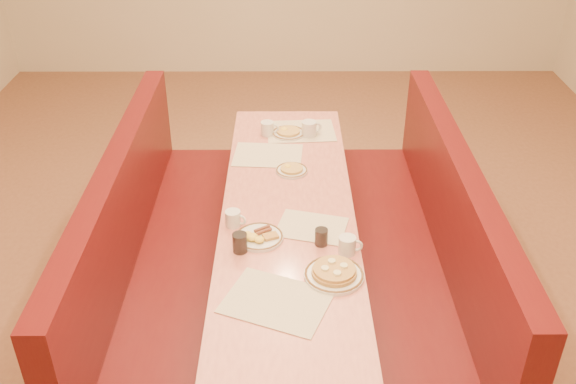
{
  "coord_description": "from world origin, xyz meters",
  "views": [
    {
      "loc": [
        -0.01,
        -2.85,
        2.6
      ],
      "look_at": [
        0.0,
        0.01,
        0.85
      ],
      "focal_mm": 40.0,
      "sensor_mm": 36.0,
      "label": 1
    }
  ],
  "objects_px": {
    "diner_table": "(288,265)",
    "coffee_mug_d": "(268,128)",
    "booth_left": "(158,267)",
    "soda_tumbler_near": "(240,243)",
    "booth_right": "(418,267)",
    "coffee_mug_c": "(310,129)",
    "soda_tumbler_mid": "(321,237)",
    "pancake_plate": "(334,273)",
    "coffee_mug_a": "(348,245)",
    "coffee_mug_b": "(234,218)",
    "eggs_plate": "(259,237)"
  },
  "relations": [
    {
      "from": "soda_tumbler_mid",
      "to": "pancake_plate",
      "type": "bearing_deg",
      "value": -79.47
    },
    {
      "from": "booth_left",
      "to": "pancake_plate",
      "type": "xyz_separation_m",
      "value": [
        0.94,
        -0.57,
        0.41
      ]
    },
    {
      "from": "coffee_mug_a",
      "to": "diner_table",
      "type": "bearing_deg",
      "value": 131.98
    },
    {
      "from": "pancake_plate",
      "to": "eggs_plate",
      "type": "relative_size",
      "value": 1.15
    },
    {
      "from": "booth_right",
      "to": "soda_tumbler_mid",
      "type": "xyz_separation_m",
      "value": [
        -0.57,
        -0.32,
        0.43
      ]
    },
    {
      "from": "eggs_plate",
      "to": "coffee_mug_a",
      "type": "xyz_separation_m",
      "value": [
        0.43,
        -0.11,
        0.03
      ]
    },
    {
      "from": "eggs_plate",
      "to": "coffee_mug_d",
      "type": "distance_m",
      "value": 1.16
    },
    {
      "from": "booth_left",
      "to": "coffee_mug_a",
      "type": "relative_size",
      "value": 21.19
    },
    {
      "from": "eggs_plate",
      "to": "coffee_mug_b",
      "type": "relative_size",
      "value": 2.18
    },
    {
      "from": "booth_right",
      "to": "coffee_mug_b",
      "type": "relative_size",
      "value": 22.81
    },
    {
      "from": "booth_left",
      "to": "booth_right",
      "type": "relative_size",
      "value": 1.0
    },
    {
      "from": "coffee_mug_b",
      "to": "coffee_mug_c",
      "type": "height_order",
      "value": "coffee_mug_c"
    },
    {
      "from": "booth_left",
      "to": "soda_tumbler_near",
      "type": "xyz_separation_m",
      "value": [
        0.5,
        -0.37,
        0.44
      ]
    },
    {
      "from": "diner_table",
      "to": "coffee_mug_b",
      "type": "height_order",
      "value": "coffee_mug_b"
    },
    {
      "from": "soda_tumbler_mid",
      "to": "booth_left",
      "type": "bearing_deg",
      "value": 160.44
    },
    {
      "from": "booth_left",
      "to": "eggs_plate",
      "type": "xyz_separation_m",
      "value": [
        0.59,
        -0.27,
        0.4
      ]
    },
    {
      "from": "booth_left",
      "to": "diner_table",
      "type": "bearing_deg",
      "value": 0.0
    },
    {
      "from": "coffee_mug_b",
      "to": "booth_right",
      "type": "bearing_deg",
      "value": 28.35
    },
    {
      "from": "coffee_mug_d",
      "to": "soda_tumbler_mid",
      "type": "xyz_separation_m",
      "value": [
        0.29,
        -1.2,
        -0.0
      ]
    },
    {
      "from": "booth_left",
      "to": "coffee_mug_b",
      "type": "height_order",
      "value": "booth_left"
    },
    {
      "from": "eggs_plate",
      "to": "soda_tumbler_mid",
      "type": "relative_size",
      "value": 2.73
    },
    {
      "from": "soda_tumbler_near",
      "to": "soda_tumbler_mid",
      "type": "relative_size",
      "value": 1.13
    },
    {
      "from": "coffee_mug_d",
      "to": "soda_tumbler_mid",
      "type": "relative_size",
      "value": 1.36
    },
    {
      "from": "soda_tumbler_near",
      "to": "booth_left",
      "type": "bearing_deg",
      "value": 143.48
    },
    {
      "from": "coffee_mug_a",
      "to": "booth_left",
      "type": "bearing_deg",
      "value": 164.89
    },
    {
      "from": "coffee_mug_a",
      "to": "soda_tumbler_near",
      "type": "xyz_separation_m",
      "value": [
        -0.51,
        0.02,
        0.0
      ]
    },
    {
      "from": "booth_left",
      "to": "booth_right",
      "type": "distance_m",
      "value": 1.46
    },
    {
      "from": "coffee_mug_a",
      "to": "coffee_mug_b",
      "type": "height_order",
      "value": "coffee_mug_a"
    },
    {
      "from": "eggs_plate",
      "to": "coffee_mug_c",
      "type": "xyz_separation_m",
      "value": [
        0.29,
        1.14,
        0.04
      ]
    },
    {
      "from": "diner_table",
      "to": "soda_tumbler_near",
      "type": "xyz_separation_m",
      "value": [
        -0.23,
        -0.37,
        0.42
      ]
    },
    {
      "from": "coffee_mug_c",
      "to": "soda_tumbler_near",
      "type": "xyz_separation_m",
      "value": [
        -0.37,
        -1.24,
        -0.0
      ]
    },
    {
      "from": "soda_tumbler_mid",
      "to": "coffee_mug_d",
      "type": "bearing_deg",
      "value": 103.42
    },
    {
      "from": "booth_left",
      "to": "coffee_mug_d",
      "type": "relative_size",
      "value": 20.99
    },
    {
      "from": "booth_right",
      "to": "coffee_mug_c",
      "type": "xyz_separation_m",
      "value": [
        -0.59,
        0.87,
        0.44
      ]
    },
    {
      "from": "coffee_mug_b",
      "to": "coffee_mug_c",
      "type": "relative_size",
      "value": 0.83
    },
    {
      "from": "diner_table",
      "to": "coffee_mug_d",
      "type": "distance_m",
      "value": 0.99
    },
    {
      "from": "booth_left",
      "to": "pancake_plate",
      "type": "distance_m",
      "value": 1.17
    },
    {
      "from": "booth_left",
      "to": "soda_tumbler_mid",
      "type": "bearing_deg",
      "value": -19.56
    },
    {
      "from": "diner_table",
      "to": "coffee_mug_c",
      "type": "bearing_deg",
      "value": 80.67
    },
    {
      "from": "coffee_mug_b",
      "to": "coffee_mug_c",
      "type": "bearing_deg",
      "value": 87.38
    },
    {
      "from": "booth_left",
      "to": "coffee_mug_c",
      "type": "distance_m",
      "value": 1.31
    },
    {
      "from": "coffee_mug_a",
      "to": "soda_tumbler_mid",
      "type": "relative_size",
      "value": 1.35
    },
    {
      "from": "booth_right",
      "to": "pancake_plate",
      "type": "relative_size",
      "value": 9.1
    },
    {
      "from": "coffee_mug_b",
      "to": "diner_table",
      "type": "bearing_deg",
      "value": 48.65
    },
    {
      "from": "pancake_plate",
      "to": "soda_tumbler_near",
      "type": "height_order",
      "value": "soda_tumbler_near"
    },
    {
      "from": "coffee_mug_a",
      "to": "coffee_mug_c",
      "type": "distance_m",
      "value": 1.26
    },
    {
      "from": "eggs_plate",
      "to": "soda_tumbler_mid",
      "type": "bearing_deg",
      "value": -8.47
    },
    {
      "from": "soda_tumbler_near",
      "to": "soda_tumbler_mid",
      "type": "xyz_separation_m",
      "value": [
        0.39,
        0.05,
        -0.01
      ]
    },
    {
      "from": "diner_table",
      "to": "booth_left",
      "type": "height_order",
      "value": "booth_left"
    },
    {
      "from": "booth_right",
      "to": "eggs_plate",
      "type": "relative_size",
      "value": 10.45
    }
  ]
}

